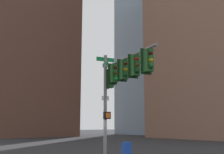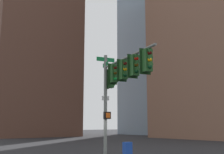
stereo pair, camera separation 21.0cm
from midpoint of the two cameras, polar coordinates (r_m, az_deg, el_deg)
signal_pole_assembly at (r=14.70m, az=2.00°, el=-0.40°), size 5.50×1.88×6.28m
newspaper_box at (r=20.30m, az=3.45°, el=-14.51°), size 0.49×0.60×1.05m
building_brick_midblock at (r=63.74m, az=-16.55°, el=6.45°), size 18.58×16.93×39.05m
building_brick_farside at (r=70.38m, az=16.10°, el=9.02°), size 18.70×15.83×48.74m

